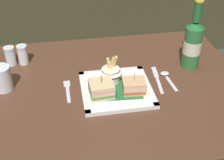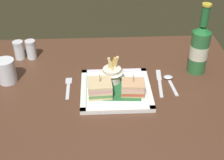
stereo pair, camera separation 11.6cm
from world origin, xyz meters
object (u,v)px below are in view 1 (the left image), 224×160
knife (157,78)px  fries_cup (111,72)px  sandwich_half_right (134,86)px  beer_bottle (193,43)px  sandwich_half_left (101,89)px  salt_shaker (10,57)px  fork (68,90)px  spoon (166,76)px  water_glass (2,80)px  square_plate (116,90)px  pepper_shaker (23,56)px  dining_table (108,114)px

knife → fries_cup: bearing=179.6°
sandwich_half_right → beer_bottle: beer_bottle is taller
sandwich_half_left → salt_shaker: 0.44m
fork → salt_shaker: bearing=134.3°
knife → spoon: bearing=7.0°
fries_cup → water_glass: fries_cup is taller
square_plate → sandwich_half_right: sandwich_half_right is taller
beer_bottle → knife: 0.20m
sandwich_half_right → beer_bottle: size_ratio=0.30×
sandwich_half_left → beer_bottle: beer_bottle is taller
water_glass → beer_bottle: bearing=2.9°
fries_cup → pepper_shaker: 0.39m
water_glass → knife: water_glass is taller
sandwich_half_left → beer_bottle: size_ratio=0.31×
sandwich_half_left → salt_shaker: size_ratio=1.10×
knife → pepper_shaker: 0.55m
fries_cup → fork: (-0.16, -0.02, -0.05)m
sandwich_half_right → salt_shaker: size_ratio=1.09×
dining_table → water_glass: (-0.38, 0.05, 0.17)m
square_plate → fork: (-0.18, 0.04, -0.00)m
dining_table → pepper_shaker: size_ratio=12.91×
fries_cup → salt_shaker: (-0.38, 0.20, -0.01)m
fork → knife: bearing=2.7°
fries_cup → knife: size_ratio=0.60×
square_plate → spoon: (0.21, 0.06, -0.00)m
beer_bottle → fork: bearing=-170.3°
beer_bottle → salt_shaker: (-0.72, 0.14, -0.07)m
sandwich_half_right → pepper_shaker: size_ratio=1.06×
dining_table → sandwich_half_left: (-0.03, -0.06, 0.17)m
square_plate → beer_bottle: size_ratio=0.90×
spoon → salt_shaker: size_ratio=1.64×
water_glass → pepper_shaker: bearing=69.6°
sandwich_half_right → spoon: sandwich_half_right is taller
sandwich_half_right → fork: size_ratio=0.64×
fries_cup → water_glass: bearing=175.3°
sandwich_half_left → sandwich_half_right: (0.12, 0.00, -0.00)m
sandwich_half_left → fork: (-0.12, 0.06, -0.03)m
sandwich_half_right → water_glass: water_glass is taller
water_glass → spoon: 0.62m
square_plate → knife: size_ratio=1.40×
fork → pepper_shaker: bearing=126.8°
sandwich_half_right → fries_cup: bearing=131.3°
square_plate → sandwich_half_left: (-0.06, -0.03, 0.03)m
knife → spoon: spoon is taller
fries_cup → salt_shaker: bearing=151.7°
square_plate → salt_shaker: bearing=146.7°
spoon → pepper_shaker: pepper_shaker is taller
salt_shaker → pepper_shaker: (0.05, -0.00, 0.00)m
sandwich_half_left → sandwich_half_right: size_ratio=1.01×
fork → spoon: spoon is taller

